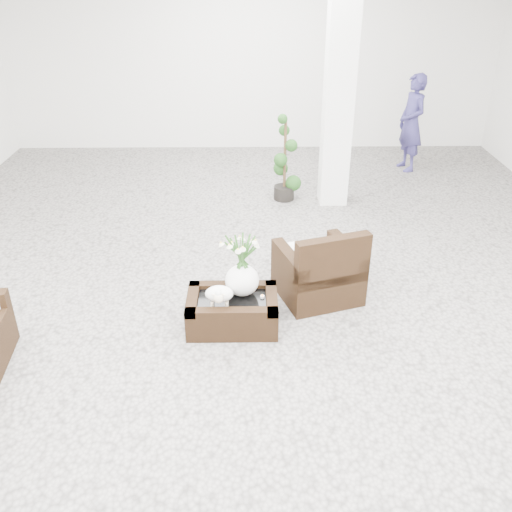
{
  "coord_description": "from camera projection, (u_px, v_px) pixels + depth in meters",
  "views": [
    {
      "loc": [
        -0.08,
        -5.12,
        3.35
      ],
      "look_at": [
        0.0,
        -0.1,
        0.62
      ],
      "focal_mm": 39.38,
      "sensor_mm": 36.0,
      "label": 1
    }
  ],
  "objects": [
    {
      "name": "planter_narcissus",
      "position": [
        242.0,
        259.0,
        5.47
      ],
      "size": [
        0.44,
        0.44,
        0.8
      ],
      "primitive_type": null,
      "color": "white",
      "rests_on": "coffee_table"
    },
    {
      "name": "ground",
      "position": [
        256.0,
        302.0,
        6.1
      ],
      "size": [
        11.0,
        11.0,
        0.0
      ],
      "primitive_type": "plane",
      "color": "gray",
      "rests_on": "ground"
    },
    {
      "name": "tealight",
      "position": [
        262.0,
        296.0,
        5.59
      ],
      "size": [
        0.04,
        0.04,
        0.03
      ],
      "primitive_type": "cylinder",
      "color": "white",
      "rests_on": "coffee_table"
    },
    {
      "name": "shopper",
      "position": [
        412.0,
        123.0,
        9.45
      ],
      "size": [
        0.52,
        0.67,
        1.62
      ],
      "primitive_type": "imported",
      "rotation": [
        0.0,
        0.0,
        -1.32
      ],
      "color": "navy",
      "rests_on": "ground"
    },
    {
      "name": "armchair",
      "position": [
        319.0,
        261.0,
        6.03
      ],
      "size": [
        1.0,
        0.98,
        0.86
      ],
      "primitive_type": "cube",
      "rotation": [
        0.0,
        0.0,
        3.46
      ],
      "color": "black",
      "rests_on": "ground"
    },
    {
      "name": "topiary",
      "position": [
        285.0,
        159.0,
        8.33
      ],
      "size": [
        0.34,
        0.34,
        1.29
      ],
      "primitive_type": null,
      "color": "#1A3E14",
      "rests_on": "ground"
    },
    {
      "name": "column",
      "position": [
        340.0,
        83.0,
        7.74
      ],
      "size": [
        0.4,
        0.4,
        3.5
      ],
      "primitive_type": "cube",
      "color": "white",
      "rests_on": "ground"
    },
    {
      "name": "coffee_table",
      "position": [
        232.0,
        312.0,
        5.65
      ],
      "size": [
        0.9,
        0.6,
        0.31
      ],
      "primitive_type": "cube",
      "color": "black",
      "rests_on": "ground"
    },
    {
      "name": "sheep_figurine",
      "position": [
        219.0,
        296.0,
        5.44
      ],
      "size": [
        0.28,
        0.23,
        0.21
      ],
      "primitive_type": "ellipsoid",
      "color": "white",
      "rests_on": "coffee_table"
    }
  ]
}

